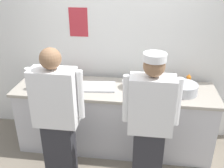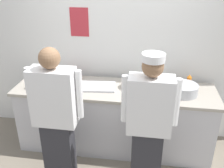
{
  "view_description": "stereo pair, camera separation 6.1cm",
  "coord_description": "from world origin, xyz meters",
  "px_view_note": "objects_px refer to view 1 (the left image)",
  "views": [
    {
      "loc": [
        0.36,
        -2.62,
        2.41
      ],
      "look_at": [
        -0.03,
        0.33,
        1.0
      ],
      "focal_mm": 40.92,
      "sensor_mm": 36.0,
      "label": 1
    },
    {
      "loc": [
        0.42,
        -2.61,
        2.41
      ],
      "look_at": [
        -0.03,
        0.33,
        1.0
      ],
      "focal_mm": 40.92,
      "sensor_mm": 36.0,
      "label": 2
    }
  ],
  "objects_px": {
    "chef_near_left": "(57,117)",
    "plate_stack_rear": "(55,82)",
    "squeeze_bottle_secondary": "(73,73)",
    "ramekin_red_sauce": "(146,82)",
    "ramekin_orange_sauce": "(154,86)",
    "sheet_tray": "(95,87)",
    "chef_center": "(150,123)",
    "squeeze_bottle_primary": "(188,80)",
    "ramekin_green_sauce": "(150,94)",
    "mixing_bowl_steel": "(183,89)",
    "deli_cup": "(31,86)",
    "plate_stack_front": "(131,84)",
    "ramekin_yellow_sauce": "(44,77)"
  },
  "relations": [
    {
      "from": "chef_near_left",
      "to": "plate_stack_rear",
      "type": "distance_m",
      "value": 0.84
    },
    {
      "from": "squeeze_bottle_secondary",
      "to": "ramekin_red_sauce",
      "type": "relative_size",
      "value": 2.03
    },
    {
      "from": "squeeze_bottle_secondary",
      "to": "ramekin_orange_sauce",
      "type": "bearing_deg",
      "value": -7.61
    },
    {
      "from": "sheet_tray",
      "to": "squeeze_bottle_secondary",
      "type": "height_order",
      "value": "squeeze_bottle_secondary"
    },
    {
      "from": "chef_center",
      "to": "squeeze_bottle_primary",
      "type": "xyz_separation_m",
      "value": [
        0.5,
        0.89,
        0.12
      ]
    },
    {
      "from": "sheet_tray",
      "to": "squeeze_bottle_secondary",
      "type": "relative_size",
      "value": 2.56
    },
    {
      "from": "ramekin_green_sauce",
      "to": "ramekin_red_sauce",
      "type": "height_order",
      "value": "ramekin_green_sauce"
    },
    {
      "from": "ramekin_red_sauce",
      "to": "chef_center",
      "type": "bearing_deg",
      "value": -86.49
    },
    {
      "from": "squeeze_bottle_secondary",
      "to": "ramekin_orange_sauce",
      "type": "distance_m",
      "value": 1.15
    },
    {
      "from": "chef_center",
      "to": "mixing_bowl_steel",
      "type": "relative_size",
      "value": 4.61
    },
    {
      "from": "squeeze_bottle_secondary",
      "to": "chef_center",
      "type": "bearing_deg",
      "value": -40.52
    },
    {
      "from": "deli_cup",
      "to": "plate_stack_rear",
      "type": "bearing_deg",
      "value": 40.41
    },
    {
      "from": "chef_center",
      "to": "mixing_bowl_steel",
      "type": "xyz_separation_m",
      "value": [
        0.41,
        0.67,
        0.1
      ]
    },
    {
      "from": "ramekin_green_sauce",
      "to": "sheet_tray",
      "type": "bearing_deg",
      "value": 168.25
    },
    {
      "from": "plate_stack_front",
      "to": "squeeze_bottle_primary",
      "type": "height_order",
      "value": "squeeze_bottle_primary"
    },
    {
      "from": "sheet_tray",
      "to": "ramekin_yellow_sauce",
      "type": "xyz_separation_m",
      "value": [
        -0.79,
        0.2,
        0.01
      ]
    },
    {
      "from": "ramekin_orange_sauce",
      "to": "ramekin_green_sauce",
      "type": "bearing_deg",
      "value": -102.25
    },
    {
      "from": "chef_near_left",
      "to": "plate_stack_front",
      "type": "distance_m",
      "value": 1.11
    },
    {
      "from": "plate_stack_rear",
      "to": "ramekin_yellow_sauce",
      "type": "relative_size",
      "value": 2.47
    },
    {
      "from": "squeeze_bottle_primary",
      "to": "chef_center",
      "type": "bearing_deg",
      "value": -119.5
    },
    {
      "from": "ramekin_red_sauce",
      "to": "ramekin_green_sauce",
      "type": "bearing_deg",
      "value": -81.93
    },
    {
      "from": "squeeze_bottle_secondary",
      "to": "ramekin_green_sauce",
      "type": "xyz_separation_m",
      "value": [
        1.08,
        -0.39,
        -0.08
      ]
    },
    {
      "from": "ramekin_orange_sauce",
      "to": "deli_cup",
      "type": "xyz_separation_m",
      "value": [
        -1.59,
        -0.24,
        0.02
      ]
    },
    {
      "from": "ramekin_green_sauce",
      "to": "ramekin_yellow_sauce",
      "type": "height_order",
      "value": "ramekin_yellow_sauce"
    },
    {
      "from": "squeeze_bottle_primary",
      "to": "ramekin_red_sauce",
      "type": "distance_m",
      "value": 0.56
    },
    {
      "from": "squeeze_bottle_secondary",
      "to": "deli_cup",
      "type": "distance_m",
      "value": 0.6
    },
    {
      "from": "chef_center",
      "to": "plate_stack_rear",
      "type": "height_order",
      "value": "chef_center"
    },
    {
      "from": "mixing_bowl_steel",
      "to": "squeeze_bottle_primary",
      "type": "bearing_deg",
      "value": 67.56
    },
    {
      "from": "mixing_bowl_steel",
      "to": "squeeze_bottle_secondary",
      "type": "bearing_deg",
      "value": 170.32
    },
    {
      "from": "plate_stack_front",
      "to": "ramekin_yellow_sauce",
      "type": "distance_m",
      "value": 1.27
    },
    {
      "from": "chef_center",
      "to": "squeeze_bottle_primary",
      "type": "bearing_deg",
      "value": 60.5
    },
    {
      "from": "ramekin_green_sauce",
      "to": "mixing_bowl_steel",
      "type": "bearing_deg",
      "value": 17.34
    },
    {
      "from": "ramekin_yellow_sauce",
      "to": "plate_stack_rear",
      "type": "bearing_deg",
      "value": -33.19
    },
    {
      "from": "plate_stack_rear",
      "to": "sheet_tray",
      "type": "xyz_separation_m",
      "value": [
        0.58,
        -0.06,
        -0.01
      ]
    },
    {
      "from": "plate_stack_rear",
      "to": "sheet_tray",
      "type": "height_order",
      "value": "plate_stack_rear"
    },
    {
      "from": "chef_near_left",
      "to": "ramekin_green_sauce",
      "type": "height_order",
      "value": "chef_near_left"
    },
    {
      "from": "ramekin_green_sauce",
      "to": "ramekin_red_sauce",
      "type": "xyz_separation_m",
      "value": [
        -0.05,
        0.35,
        -0.0
      ]
    },
    {
      "from": "chef_near_left",
      "to": "chef_center",
      "type": "relative_size",
      "value": 1.01
    },
    {
      "from": "ramekin_yellow_sauce",
      "to": "deli_cup",
      "type": "xyz_separation_m",
      "value": [
        -0.03,
        -0.35,
        0.02
      ]
    },
    {
      "from": "chef_center",
      "to": "deli_cup",
      "type": "relative_size",
      "value": 17.29
    },
    {
      "from": "chef_center",
      "to": "ramekin_yellow_sauce",
      "type": "distance_m",
      "value": 1.76
    },
    {
      "from": "chef_near_left",
      "to": "squeeze_bottle_primary",
      "type": "xyz_separation_m",
      "value": [
        1.52,
        0.92,
        0.12
      ]
    },
    {
      "from": "squeeze_bottle_secondary",
      "to": "ramekin_orange_sauce",
      "type": "height_order",
      "value": "squeeze_bottle_secondary"
    },
    {
      "from": "plate_stack_front",
      "to": "sheet_tray",
      "type": "bearing_deg",
      "value": -171.47
    },
    {
      "from": "squeeze_bottle_primary",
      "to": "ramekin_orange_sauce",
      "type": "height_order",
      "value": "squeeze_bottle_primary"
    },
    {
      "from": "chef_near_left",
      "to": "ramekin_green_sauce",
      "type": "distance_m",
      "value": 1.16
    },
    {
      "from": "ramekin_red_sauce",
      "to": "deli_cup",
      "type": "distance_m",
      "value": 1.53
    },
    {
      "from": "mixing_bowl_steel",
      "to": "ramekin_orange_sauce",
      "type": "relative_size",
      "value": 3.77
    },
    {
      "from": "plate_stack_rear",
      "to": "ramekin_yellow_sauce",
      "type": "bearing_deg",
      "value": 146.81
    },
    {
      "from": "plate_stack_front",
      "to": "ramekin_orange_sauce",
      "type": "distance_m",
      "value": 0.29
    }
  ]
}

